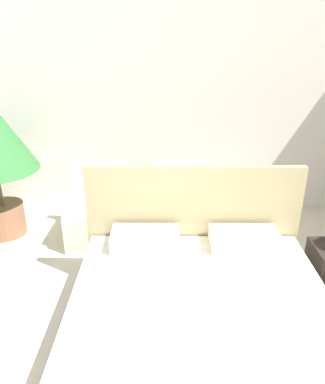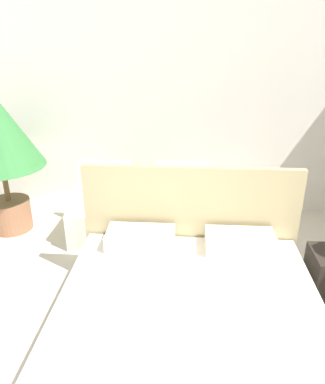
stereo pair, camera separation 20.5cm
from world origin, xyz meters
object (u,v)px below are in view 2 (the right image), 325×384
at_px(armchair_near_window_left, 101,216).
at_px(armchair_near_window_right, 181,219).
at_px(bed, 189,332).
at_px(side_table, 141,221).

xyz_separation_m(armchair_near_window_left, armchair_near_window_right, (0.90, 0.00, 0.00)).
distance_m(bed, armchair_near_window_right, 1.71).
height_order(bed, side_table, bed).
xyz_separation_m(bed, armchair_near_window_left, (-0.98, 1.71, -0.02)).
height_order(bed, armchair_near_window_left, bed).
distance_m(armchair_near_window_left, armchair_near_window_right, 0.90).
distance_m(armchair_near_window_right, side_table, 0.45).
bearing_deg(armchair_near_window_right, side_table, -175.61).
bearing_deg(armchair_near_window_left, bed, -58.83).
relative_size(bed, side_table, 4.19).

